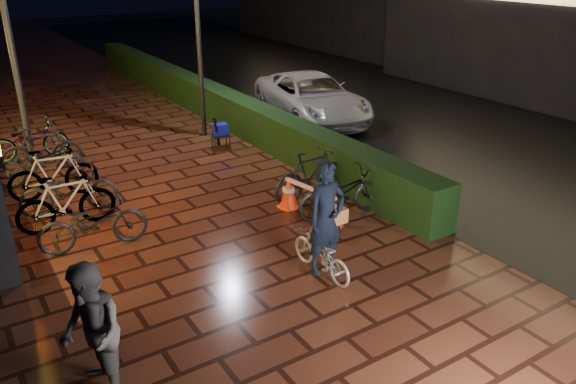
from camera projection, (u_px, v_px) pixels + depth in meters
ground at (233, 240)px, 10.27m from camera, size 80.00×80.00×0.00m
asphalt_road at (404, 110)px, 18.59m from camera, size 11.00×60.00×0.01m
hedge at (208, 99)px, 17.88m from camera, size 0.70×20.00×1.00m
bystander_person at (92, 333)px, 6.38m from camera, size 0.68×0.86×1.76m
van at (312, 97)px, 17.36m from camera, size 3.12×5.26×1.37m
lamp_post_hedge at (199, 38)px, 15.00m from camera, size 0.48×0.17×4.95m
lamp_post_sf at (8, 32)px, 12.83m from camera, size 0.55×0.19×5.76m
cyclist at (324, 235)px, 8.88m from camera, size 0.74×1.42×2.00m
traffic_barrier at (309, 202)px, 11.06m from camera, size 0.62×1.60×0.65m
cart_assembly at (220, 131)px, 14.84m from camera, size 0.60×0.52×0.96m
parked_bikes_storefront at (53, 174)px, 11.90m from camera, size 2.13×6.40×1.10m
parked_bikes_hedge at (327, 184)px, 11.38m from camera, size 1.95×1.74×1.10m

